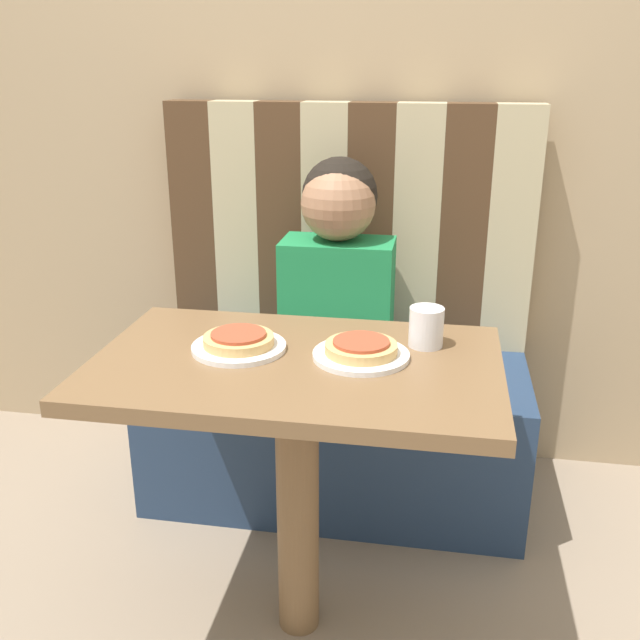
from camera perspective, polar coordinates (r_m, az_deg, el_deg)
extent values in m
plane|color=gray|center=(1.95, -1.67, -22.97)|extent=(12.00, 12.00, 0.00)
cube|color=tan|center=(2.36, 2.80, 19.32)|extent=(7.00, 0.05, 2.60)
cube|color=navy|center=(2.31, 1.31, -8.52)|extent=(1.16, 0.55, 0.45)
cube|color=#4C331E|center=(2.43, -9.81, 7.89)|extent=(0.15, 0.09, 0.76)
cube|color=tan|center=(2.38, -6.49, 7.83)|extent=(0.15, 0.09, 0.76)
cube|color=#4C331E|center=(2.35, -3.04, 7.74)|extent=(0.15, 0.09, 0.76)
cube|color=tan|center=(2.32, 0.49, 7.62)|extent=(0.15, 0.09, 0.76)
cube|color=#4C331E|center=(2.30, 4.09, 7.47)|extent=(0.15, 0.09, 0.76)
cube|color=tan|center=(2.29, 7.73, 7.29)|extent=(0.15, 0.09, 0.76)
cube|color=#4C331E|center=(2.29, 11.38, 7.07)|extent=(0.15, 0.09, 0.76)
cube|color=tan|center=(2.30, 15.02, 6.83)|extent=(0.15, 0.09, 0.76)
cube|color=brown|center=(1.56, -1.93, -3.79)|extent=(0.89, 0.56, 0.03)
cylinder|color=brown|center=(1.73, -1.79, -14.70)|extent=(0.10, 0.10, 0.68)
cube|color=#1E8447|center=(2.14, 1.40, 1.34)|extent=(0.33, 0.18, 0.39)
sphere|color=#9E7051|center=(2.07, 1.47, 9.29)|extent=(0.22, 0.22, 0.22)
sphere|color=black|center=(2.09, 1.59, 9.95)|extent=(0.22, 0.22, 0.22)
cylinder|color=white|center=(1.61, -6.50, -2.17)|extent=(0.21, 0.21, 0.01)
cylinder|color=white|center=(1.56, 3.30, -2.83)|extent=(0.21, 0.21, 0.01)
cylinder|color=tan|center=(1.61, -6.53, -1.62)|extent=(0.16, 0.16, 0.02)
cylinder|color=#AD472D|center=(1.60, -6.55, -1.14)|extent=(0.12, 0.12, 0.01)
cylinder|color=tan|center=(1.55, 3.31, -2.27)|extent=(0.16, 0.16, 0.02)
cylinder|color=#AD472D|center=(1.55, 3.32, -1.77)|extent=(0.12, 0.12, 0.01)
cylinder|color=silver|center=(1.63, 8.49, -0.55)|extent=(0.08, 0.08, 0.09)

